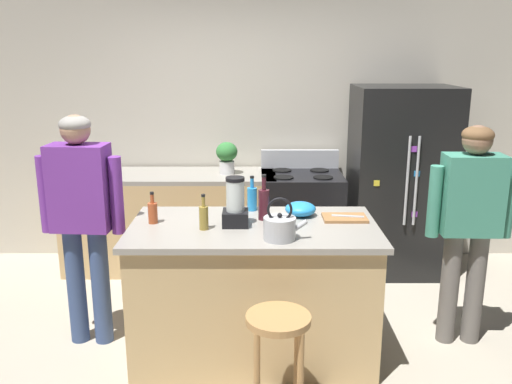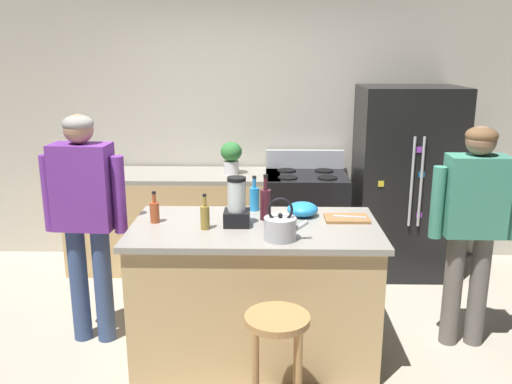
# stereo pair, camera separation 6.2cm
# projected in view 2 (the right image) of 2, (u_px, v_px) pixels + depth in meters

# --- Properties ---
(ground_plane) EXTENTS (14.00, 14.00, 0.00)m
(ground_plane) POSITION_uv_depth(u_px,v_px,m) (255.00, 351.00, 3.84)
(ground_plane) COLOR #B2A893
(back_wall) EXTENTS (8.00, 0.10, 2.70)m
(back_wall) POSITION_uv_depth(u_px,v_px,m) (259.00, 124.00, 5.39)
(back_wall) COLOR beige
(back_wall) RESTS_ON ground_plane
(kitchen_island) EXTENTS (1.65, 0.89, 0.94)m
(kitchen_island) POSITION_uv_depth(u_px,v_px,m) (255.00, 290.00, 3.72)
(kitchen_island) COLOR tan
(kitchen_island) RESTS_ON ground_plane
(back_counter_run) EXTENTS (2.00, 0.64, 0.94)m
(back_counter_run) POSITION_uv_depth(u_px,v_px,m) (176.00, 221.00, 5.24)
(back_counter_run) COLOR tan
(back_counter_run) RESTS_ON ground_plane
(refrigerator) EXTENTS (0.90, 0.73, 1.75)m
(refrigerator) POSITION_uv_depth(u_px,v_px,m) (405.00, 182.00, 5.04)
(refrigerator) COLOR black
(refrigerator) RESTS_ON ground_plane
(stove_range) EXTENTS (0.76, 0.65, 1.12)m
(stove_range) POSITION_uv_depth(u_px,v_px,m) (305.00, 221.00, 5.19)
(stove_range) COLOR black
(stove_range) RESTS_ON ground_plane
(person_by_island_left) EXTENTS (0.59, 0.25, 1.65)m
(person_by_island_left) POSITION_uv_depth(u_px,v_px,m) (85.00, 208.00, 3.76)
(person_by_island_left) COLOR #384C7A
(person_by_island_left) RESTS_ON ground_plane
(person_by_sink_right) EXTENTS (0.59, 0.23, 1.58)m
(person_by_sink_right) POSITION_uv_depth(u_px,v_px,m) (473.00, 217.00, 3.72)
(person_by_sink_right) COLOR #66605B
(person_by_sink_right) RESTS_ON ground_plane
(bar_stool) EXTENTS (0.36, 0.36, 0.66)m
(bar_stool) POSITION_uv_depth(u_px,v_px,m) (277.00, 340.00, 2.99)
(bar_stool) COLOR #B7844C
(bar_stool) RESTS_ON ground_plane
(potted_plant) EXTENTS (0.20, 0.20, 0.30)m
(potted_plant) POSITION_uv_depth(u_px,v_px,m) (231.00, 155.00, 5.07)
(potted_plant) COLOR silver
(potted_plant) RESTS_ON back_counter_run
(blender_appliance) EXTENTS (0.17, 0.17, 0.33)m
(blender_appliance) POSITION_uv_depth(u_px,v_px,m) (237.00, 205.00, 3.58)
(blender_appliance) COLOR black
(blender_appliance) RESTS_ON kitchen_island
(bottle_cooking_sauce) EXTENTS (0.06, 0.06, 0.22)m
(bottle_cooking_sauce) POSITION_uv_depth(u_px,v_px,m) (155.00, 211.00, 3.65)
(bottle_cooking_sauce) COLOR #B24C26
(bottle_cooking_sauce) RESTS_ON kitchen_island
(bottle_vinegar) EXTENTS (0.06, 0.06, 0.24)m
(bottle_vinegar) POSITION_uv_depth(u_px,v_px,m) (205.00, 216.00, 3.51)
(bottle_vinegar) COLOR olive
(bottle_vinegar) RESTS_ON kitchen_island
(bottle_soda) EXTENTS (0.07, 0.07, 0.26)m
(bottle_soda) POSITION_uv_depth(u_px,v_px,m) (254.00, 198.00, 3.92)
(bottle_soda) COLOR #268CD8
(bottle_soda) RESTS_ON kitchen_island
(bottle_wine) EXTENTS (0.08, 0.08, 0.32)m
(bottle_wine) POSITION_uv_depth(u_px,v_px,m) (266.00, 203.00, 3.70)
(bottle_wine) COLOR #471923
(bottle_wine) RESTS_ON kitchen_island
(mixing_bowl) EXTENTS (0.22, 0.22, 0.10)m
(mixing_bowl) POSITION_uv_depth(u_px,v_px,m) (303.00, 209.00, 3.80)
(mixing_bowl) COLOR #268CD8
(mixing_bowl) RESTS_ON kitchen_island
(tea_kettle) EXTENTS (0.28, 0.20, 0.27)m
(tea_kettle) POSITION_uv_depth(u_px,v_px,m) (280.00, 227.00, 3.32)
(tea_kettle) COLOR #B7BABF
(tea_kettle) RESTS_ON kitchen_island
(cutting_board) EXTENTS (0.30, 0.20, 0.02)m
(cutting_board) POSITION_uv_depth(u_px,v_px,m) (347.00, 218.00, 3.72)
(cutting_board) COLOR #9E6B3D
(cutting_board) RESTS_ON kitchen_island
(chef_knife) EXTENTS (0.22, 0.07, 0.01)m
(chef_knife) POSITION_uv_depth(u_px,v_px,m) (350.00, 217.00, 3.71)
(chef_knife) COLOR #B7BABF
(chef_knife) RESTS_ON cutting_board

